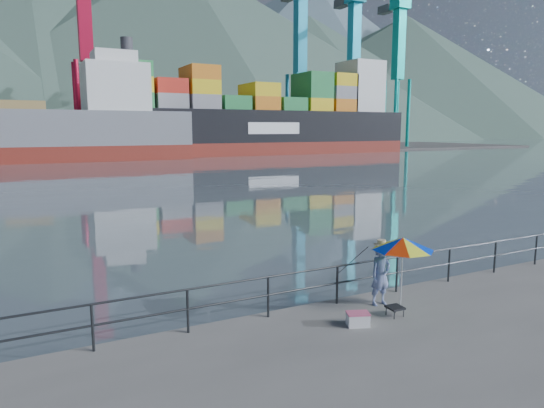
% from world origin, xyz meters
% --- Properties ---
extents(harbor_water, '(500.00, 280.00, 0.00)m').
position_xyz_m(harbor_water, '(0.00, 130.00, 0.00)').
color(harbor_water, '#516068').
rests_on(harbor_water, ground).
extents(far_dock, '(200.00, 40.00, 0.40)m').
position_xyz_m(far_dock, '(10.00, 93.00, 0.00)').
color(far_dock, '#514F4C').
rests_on(far_dock, ground).
extents(guardrail, '(22.00, 0.06, 1.03)m').
position_xyz_m(guardrail, '(0.00, 1.70, 0.52)').
color(guardrail, '#2D3033').
rests_on(guardrail, ground).
extents(mountains, '(600.00, 332.80, 80.00)m').
position_xyz_m(mountains, '(38.82, 207.75, 35.55)').
color(mountains, '#385147').
rests_on(mountains, ground).
extents(port_cranes, '(116.00, 28.00, 38.40)m').
position_xyz_m(port_cranes, '(31.00, 84.00, 16.00)').
color(port_cranes, red).
rests_on(port_cranes, ground).
extents(container_stacks, '(58.00, 5.40, 7.80)m').
position_xyz_m(container_stacks, '(31.52, 93.34, 3.09)').
color(container_stacks, yellow).
rests_on(container_stacks, ground).
extents(fisherman, '(0.58, 0.39, 1.57)m').
position_xyz_m(fisherman, '(1.94, 1.14, 0.79)').
color(fisherman, navy).
rests_on(fisherman, ground).
extents(beach_umbrella, '(1.88, 1.88, 1.86)m').
position_xyz_m(beach_umbrella, '(2.16, 0.60, 1.70)').
color(beach_umbrella, white).
rests_on(beach_umbrella, ground).
extents(folding_stool, '(0.39, 0.39, 0.24)m').
position_xyz_m(folding_stool, '(1.76, 0.34, 0.13)').
color(folding_stool, black).
rests_on(folding_stool, ground).
extents(cooler_bag, '(0.58, 0.49, 0.29)m').
position_xyz_m(cooler_bag, '(0.60, 0.28, 0.14)').
color(cooler_bag, silver).
rests_on(cooler_bag, ground).
extents(fishing_rod, '(0.33, 1.82, 1.30)m').
position_xyz_m(fishing_rod, '(1.78, 2.17, 0.00)').
color(fishing_rod, black).
rests_on(fishing_rod, ground).
extents(container_ship, '(57.54, 9.59, 18.10)m').
position_xyz_m(container_ship, '(34.99, 72.50, 5.85)').
color(container_ship, maroon).
rests_on(container_ship, ground).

